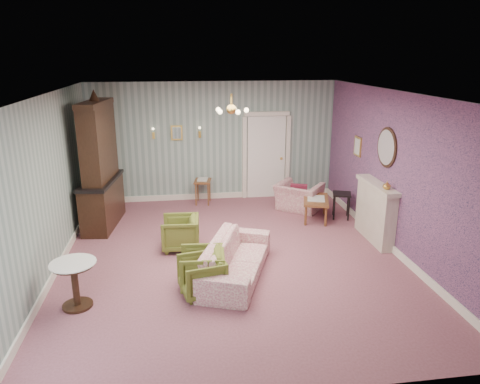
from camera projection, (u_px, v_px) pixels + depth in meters
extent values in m
plane|color=#8E5360|center=(232.00, 257.00, 8.14)|extent=(7.00, 7.00, 0.00)
plane|color=white|center=(231.00, 94.00, 7.29)|extent=(7.00, 7.00, 0.00)
plane|color=gray|center=(214.00, 142.00, 11.02)|extent=(6.00, 0.00, 6.00)
plane|color=gray|center=(276.00, 275.00, 4.40)|extent=(6.00, 0.00, 6.00)
plane|color=gray|center=(49.00, 187.00, 7.31)|extent=(0.00, 7.00, 7.00)
plane|color=gray|center=(396.00, 174.00, 8.12)|extent=(0.00, 7.00, 7.00)
plane|color=#B55A89|center=(396.00, 174.00, 8.12)|extent=(0.00, 7.00, 7.00)
imported|color=#616724|center=(202.00, 274.00, 6.80)|extent=(0.72, 0.75, 0.66)
imported|color=#616724|center=(202.00, 267.00, 6.99)|extent=(0.67, 0.71, 0.69)
imported|color=#616724|center=(180.00, 231.00, 8.40)|extent=(0.67, 0.71, 0.69)
imported|color=#A0405B|center=(236.00, 253.00, 7.35)|extent=(1.31, 2.19, 0.82)
imported|color=#A0405B|center=(299.00, 192.00, 10.49)|extent=(1.16, 1.10, 0.85)
imported|color=gold|center=(387.00, 185.00, 8.16)|extent=(0.15, 0.15, 0.15)
cube|color=maroon|center=(299.00, 192.00, 10.32)|extent=(0.41, 0.28, 0.39)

